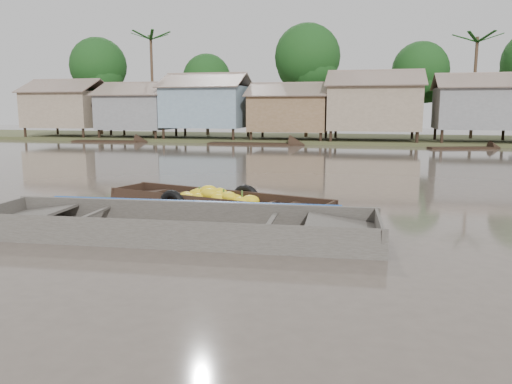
# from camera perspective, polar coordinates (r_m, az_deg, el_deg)

# --- Properties ---
(ground) EXTENTS (120.00, 120.00, 0.00)m
(ground) POSITION_cam_1_polar(r_m,az_deg,el_deg) (9.59, -2.69, -6.18)
(ground) COLOR #52483F
(ground) RESTS_ON ground
(riverbank) EXTENTS (120.00, 12.47, 10.22)m
(riverbank) POSITION_cam_1_polar(r_m,az_deg,el_deg) (40.74, 14.14, 9.93)
(riverbank) COLOR #384723
(riverbank) RESTS_ON ground
(banana_boat) EXTENTS (6.28, 3.07, 0.86)m
(banana_boat) POSITION_cam_1_polar(r_m,az_deg,el_deg) (12.93, -4.85, -1.29)
(banana_boat) COLOR black
(banana_boat) RESTS_ON ground
(viewer_boat) EXTENTS (8.43, 2.68, 0.67)m
(viewer_boat) POSITION_cam_1_polar(r_m,az_deg,el_deg) (10.48, -8.94, -4.49)
(viewer_boat) COLOR #3B3832
(viewer_boat) RESTS_ON ground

